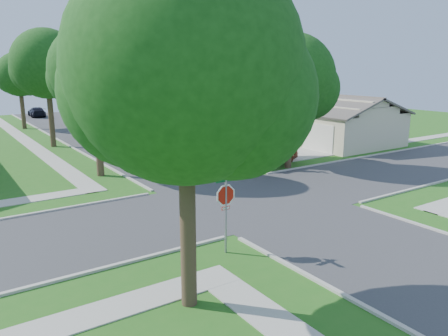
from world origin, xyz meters
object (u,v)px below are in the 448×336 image
Objects in this scene: tree_e_near at (228,79)px; tree_sw_corner at (187,78)px; tree_w_far at (20,76)px; tree_e_far at (107,71)px; tree_w_near at (95,74)px; house_ne_near at (318,124)px; tree_w_mid at (47,67)px; tree_e_mid at (155,70)px; house_ne_far at (211,108)px; car_curb_east at (101,125)px; car_curb_west at (37,112)px; stop_sign_ne at (265,138)px; car_driveway at (272,153)px; tree_ne_corner at (291,82)px; stop_sign_sw at (226,199)px.

tree_e_near is 20.12m from tree_sw_corner.
tree_e_far is at bearing 0.00° from tree_w_far.
house_ne_near is (20.64, 1.99, -4.60)m from tree_w_near.
tree_e_near is 0.87× the size of tree_w_mid.
tree_e_mid reaches higher than tree_w_far.
tree_w_near is at bearing 80.10° from tree_sw_corner.
car_curb_east is (-14.79, -2.56, -0.73)m from house_ne_far.
tree_w_far is 12.74m from car_curb_west.
car_curb_west is (6.24, 52.26, -5.62)m from tree_sw_corner.
car_curb_west is (3.44, 36.26, -5.47)m from tree_w_near.
car_driveway is (1.30, 0.80, -1.25)m from stop_sign_ne.
tree_e_far is at bearing 116.03° from house_ne_near.
tree_e_near is 0.61× the size of house_ne_far.
car_driveway is 21.48m from car_curb_east.
tree_sw_corner reaches higher than house_ne_near.
tree_e_mid is 0.68× the size of house_ne_near.
tree_ne_corner is at bearing -144.82° from house_ne_near.
tree_w_near is 0.66× the size of house_ne_far.
tree_e_mid is (0.06, 16.31, 4.22)m from stop_sign_ne.
tree_w_far reaches higher than house_ne_near.
house_ne_far is (20.63, 7.99, -4.97)m from tree_w_mid.
stop_sign_sw is at bearing -141.16° from tree_ne_corner.
house_ne_near is 3.06× the size of car_curb_west.
house_ne_near is (20.63, -10.01, -4.97)m from tree_w_mid.
stop_sign_sw is 13.29m from stop_sign_ne.
tree_e_far is at bearing -18.67° from car_driveway.
car_curb_west is at bearing 83.20° from tree_sw_corner.
car_curb_east is at bearing -115.15° from tree_e_far.
tree_e_near is at bearing -90.03° from tree_e_mid.
house_ne_far is 15.03m from car_curb_east.
tree_w_mid is 1.00× the size of tree_sw_corner.
tree_e_near is 0.90× the size of tree_e_mid.
tree_e_near is 37.08m from car_curb_west.
car_curb_east is at bearing 75.52° from tree_sw_corner.
stop_sign_sw is at bearing -90.07° from tree_w_far.
tree_e_far is at bearing 60.97° from car_curb_east.
tree_w_mid is at bearing -140.96° from car_curb_east.
tree_w_near is at bearing -110.60° from tree_e_far.
tree_e_far is at bearing 76.27° from stop_sign_sw.
tree_w_far is at bearing -180.00° from tree_e_far.
stop_sign_ne is 19.31m from tree_w_mid.
tree_w_mid is at bearing -158.83° from house_ne_far.
car_curb_west is (-5.95, 36.26, -5.00)m from tree_e_near.
car_driveway is at bearing -85.42° from tree_e_mid.
car_driveway is (1.24, -15.51, -5.47)m from tree_e_mid.
stop_sign_ne is 26.80m from house_ne_far.
house_ne_far is (11.29, 24.30, -0.51)m from stop_sign_ne.
tree_w_mid is (-9.39, 12.00, 0.85)m from tree_e_near.
tree_ne_corner reaches higher than house_ne_far.
car_curb_east is at bearing -52.29° from tree_w_far.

